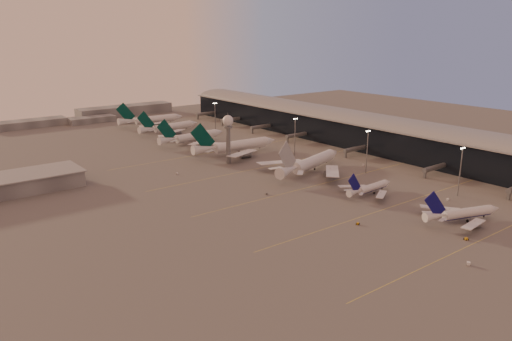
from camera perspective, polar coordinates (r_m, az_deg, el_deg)
ground at (r=217.32m, az=14.13°, el=-5.84°), size 700.00×700.00×0.00m
taxiway_markings at (r=273.28m, az=8.89°, el=-1.08°), size 180.00×185.25×0.02m
terminal at (r=362.37m, az=11.29°, el=4.66°), size 57.00×362.00×23.04m
radar_tower at (r=299.75m, az=-3.21°, el=4.69°), size 6.40×6.40×31.10m
mast_a at (r=259.59m, az=22.33°, el=0.16°), size 3.60×0.56×25.00m
mast_b at (r=287.37m, az=12.59°, el=2.39°), size 3.60×0.56×25.00m
mast_c at (r=320.93m, az=4.47°, el=4.09°), size 3.60×0.56×25.00m
mast_d at (r=390.01m, az=-4.69°, el=6.15°), size 3.60×0.56×25.00m
distant_horizon at (r=482.59m, az=-17.49°, el=6.13°), size 165.00×37.50×9.00m
narrowbody_near at (r=228.26m, az=22.51°, el=-4.71°), size 37.99×29.82×15.38m
narrowbody_mid at (r=252.26m, az=12.90°, el=-2.09°), size 34.07×27.15×13.30m
widebody_white at (r=285.89m, az=6.25°, el=0.60°), size 63.94×50.50×23.14m
greentail_a at (r=326.78m, az=-2.30°, el=2.61°), size 63.74×51.35×23.14m
greentail_b at (r=359.95m, az=-7.26°, el=3.64°), size 56.46×45.41×20.52m
greentail_c at (r=400.50m, az=-9.86°, el=4.74°), size 54.93×44.17×19.97m
greentail_d at (r=435.64m, az=-11.82°, el=5.55°), size 59.33×47.84×21.54m
gsv_truck_a at (r=189.60m, az=23.14°, el=-9.52°), size 6.53×5.04×2.52m
gsv_tug_near at (r=210.50m, az=22.90°, el=-7.22°), size 2.96×3.79×0.95m
gsv_catering_a at (r=254.69m, az=21.11°, el=-2.78°), size 4.91×2.61×3.88m
gsv_tug_mid at (r=213.14m, az=11.55°, el=-5.97°), size 3.27×3.70×0.91m
gsv_truck_b at (r=275.17m, az=11.33°, el=-0.81°), size 6.48×3.08×2.51m
gsv_truck_c at (r=246.09m, az=1.24°, el=-2.52°), size 5.05×5.35×2.19m
gsv_catering_b at (r=305.03m, az=12.18°, el=0.89°), size 5.21×3.69×3.92m
gsv_tug_far at (r=301.45m, az=0.85°, el=0.80°), size 2.89×3.96×1.02m
gsv_truck_d at (r=283.80m, az=-9.06°, el=-0.26°), size 3.40×5.04×1.92m
gsv_tug_hangar at (r=357.82m, az=-1.14°, el=3.19°), size 4.09×3.04×1.05m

